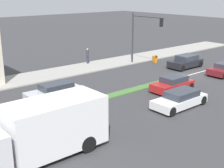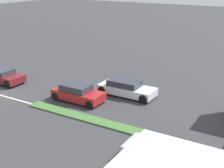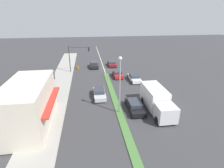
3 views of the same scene
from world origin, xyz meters
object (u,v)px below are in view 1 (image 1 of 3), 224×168
sedan_dark (186,62)px  warning_aframe_sign (155,59)px  traffic_signal_main (142,31)px  pedestrian (88,55)px  delivery_truck (39,131)px  sedan_silver (55,92)px  van_white (180,99)px  suv_black (22,127)px  hatchback_red (173,84)px

sedan_dark → warning_aframe_sign: bearing=12.2°
traffic_signal_main → warning_aframe_sign: bearing=-94.2°
pedestrian → delivery_truck: 20.73m
delivery_truck → sedan_silver: delivery_truck is taller
pedestrian → van_white: size_ratio=0.39×
pedestrian → suv_black: (-12.57, 13.63, -0.43)m
pedestrian → sedan_dark: size_ratio=0.43×
warning_aframe_sign → van_white: bearing=139.8°
sedan_dark → delivery_truck: bearing=108.8°
hatchback_red → traffic_signal_main: bearing=-28.8°
delivery_truck → suv_black: delivery_truck is taller
pedestrian → delivery_truck: size_ratio=0.23×
delivery_truck → sedan_silver: bearing=-34.5°
suv_black → delivery_truck: bearing=174.3°
suv_black → pedestrian: bearing=-47.3°
traffic_signal_main → hatchback_red: traffic_signal_main is taller
van_white → traffic_signal_main: bearing=-32.7°
suv_black → sedan_silver: (4.40, -4.66, 0.04)m
hatchback_red → pedestrian: bearing=-1.1°
hatchback_red → van_white: bearing=137.4°
pedestrian → traffic_signal_main: bearing=-134.4°
hatchback_red → warning_aframe_sign: bearing=-39.4°
traffic_signal_main → van_white: traffic_signal_main is taller
pedestrian → warning_aframe_sign: 7.83m
pedestrian → delivery_truck: bearing=137.8°
warning_aframe_sign → delivery_truck: delivery_truck is taller
pedestrian → hatchback_red: size_ratio=0.45×
warning_aframe_sign → sedan_dark: (-3.77, -0.81, 0.24)m
sedan_silver → traffic_signal_main: bearing=-73.6°
pedestrian → sedan_dark: pedestrian is taller
pedestrian → sedan_silver: pedestrian is taller
sedan_dark → hatchback_red: (-4.40, 7.51, -0.06)m
delivery_truck → van_white: 11.12m
suv_black → traffic_signal_main: bearing=-65.1°
pedestrian → warning_aframe_sign: (-4.40, -6.45, -0.60)m
suv_black → van_white: bearing=-104.5°
traffic_signal_main → suv_black: size_ratio=1.25×
warning_aframe_sign → sedan_silver: 15.87m
delivery_truck → sedan_dark: size_ratio=1.88×
pedestrian → suv_black: pedestrian is taller
traffic_signal_main → warning_aframe_sign: traffic_signal_main is taller
traffic_signal_main → delivery_truck: traffic_signal_main is taller
traffic_signal_main → delivery_truck: size_ratio=0.75×
traffic_signal_main → delivery_truck: (-11.12, 18.24, -2.43)m
warning_aframe_sign → hatchback_red: 10.57m
delivery_truck → van_white: size_ratio=1.70×
warning_aframe_sign → hatchback_red: (-8.17, 6.70, 0.18)m
delivery_truck → suv_black: bearing=-5.7°
hatchback_red → sedan_silver: bearing=63.2°
sedan_silver → hatchback_red: size_ratio=1.14×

